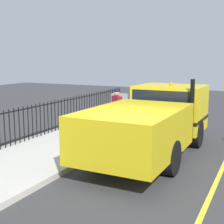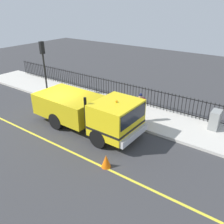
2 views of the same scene
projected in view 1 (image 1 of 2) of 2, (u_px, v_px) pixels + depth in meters
The scene contains 6 objects.
ground_plane at pixel (126, 180), 8.35m from camera, with size 49.39×49.39×0.00m, color #38383A.
sidewalk_slab at pixel (28, 160), 9.73m from camera, with size 3.19×22.45×0.16m, color beige.
lane_marking at pixel (211, 195), 7.42m from camera, with size 0.12×20.20×0.01m, color yellow.
work_truck at pixel (155, 117), 10.50m from camera, with size 2.51×6.48×2.44m.
worker_standing at pixel (117, 105), 13.02m from camera, with size 0.54×0.47×1.75m.
utility_cabinet at pixel (119, 104), 17.19m from camera, with size 0.77×0.49×1.07m, color gray.
Camera 1 is at (-3.16, 7.29, 3.12)m, focal length 51.67 mm.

